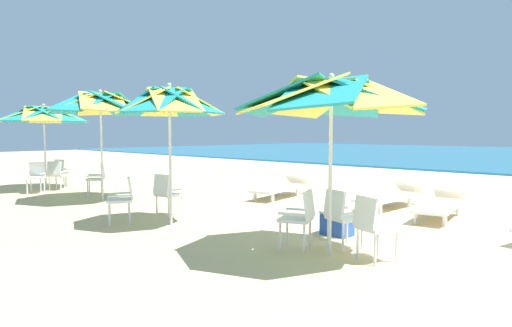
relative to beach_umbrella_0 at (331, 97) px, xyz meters
The scene contains 18 objects.
ground_plane 3.50m from the beach_umbrella_0, 86.65° to the left, with size 80.00×80.00×0.00m, color #D3B784.
beach_umbrella_0 is the anchor object (origin of this frame).
plastic_chair_0 1.74m from the beach_umbrella_0, behind, with size 0.60×0.58×0.87m.
plastic_chair_1 1.77m from the beach_umbrella_0, 19.15° to the left, with size 0.57×0.59×0.87m.
plastic_chair_2 1.74m from the beach_umbrella_0, 103.72° to the left, with size 0.56×0.58×0.87m.
beach_umbrella_1 3.29m from the beach_umbrella_0, behind, with size 2.01×2.01×2.60m.
plastic_chair_3 4.42m from the beach_umbrella_0, 167.62° to the right, with size 0.60×0.62×0.87m.
plastic_chair_4 4.35m from the beach_umbrella_0, behind, with size 0.50×0.52×0.87m.
beach_umbrella_2 6.95m from the beach_umbrella_0, behind, with size 2.64×2.64×2.76m.
plastic_chair_5 8.06m from the beach_umbrella_0, behind, with size 0.61×0.62×0.87m.
beach_umbrella_3 10.22m from the beach_umbrella_0, behind, with size 2.62×2.62×2.56m.
plastic_chair_6 9.91m from the beach_umbrella_0, behind, with size 0.63×0.63×0.87m.
plastic_chair_7 10.70m from the beach_umbrella_0, behind, with size 0.55×0.57×0.87m.
plastic_chair_8 9.74m from the beach_umbrella_0, behind, with size 0.63×0.62×0.87m.
sun_lounger_1 4.22m from the beach_umbrella_0, 89.32° to the left, with size 0.97×2.22×0.62m.
sun_lounger_2 4.71m from the beach_umbrella_0, 106.29° to the left, with size 0.71×2.17×0.62m.
sun_lounger_3 5.78m from the beach_umbrella_0, 137.66° to the left, with size 1.00×2.22×0.62m.
cooler_box 2.34m from the beach_umbrella_0, 118.76° to the left, with size 0.50×0.34×0.40m.
Camera 1 is at (3.22, -7.71, 1.69)m, focal length 30.68 mm.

